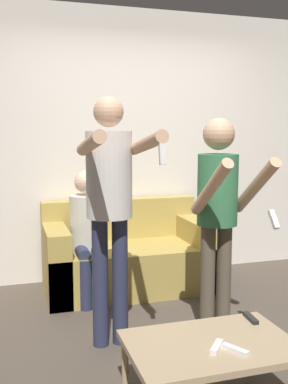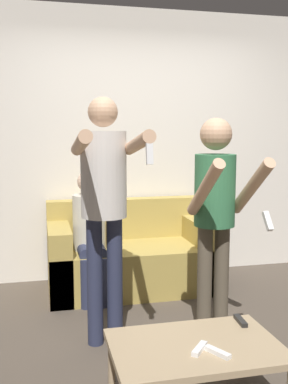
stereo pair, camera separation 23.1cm
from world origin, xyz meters
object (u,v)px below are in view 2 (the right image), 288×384
object	(u,v)px
remote_near	(218,352)
person_standing_right	(216,203)
couch	(131,258)
coffee_table	(196,351)
remote_mid	(200,349)
person_standing_left	(104,192)
remote_far	(241,321)
person_seated	(90,229)

from	to	relation	value
remote_near	person_standing_right	bearing A→B (deg)	69.01
couch	coffee_table	xyz separation A→B (m)	(-0.05, -1.96, 0.04)
remote_mid	person_standing_left	bearing A→B (deg)	110.83
couch	remote_mid	bearing A→B (deg)	-91.41
couch	remote_far	world-z (taller)	couch
person_standing_left	person_seated	distance (m)	1.05
person_standing_left	couch	bearing A→B (deg)	70.00
person_seated	couch	bearing A→B (deg)	21.71
person_standing_right	remote_mid	size ratio (longest dim) A/B	11.48
coffee_table	remote_near	bearing A→B (deg)	-61.03
remote_near	coffee_table	bearing A→B (deg)	118.97
person_seated	remote_mid	size ratio (longest dim) A/B	8.31
person_seated	remote_near	distance (m)	1.99
person_standing_left	remote_far	size ratio (longest dim) A/B	11.26
person_standing_right	coffee_table	world-z (taller)	person_standing_right
coffee_table	remote_near	xyz separation A→B (m)	(0.07, -0.13, 0.05)
remote_near	person_seated	bearing A→B (deg)	102.47
remote_far	coffee_table	bearing A→B (deg)	-150.32
couch	person_standing_left	size ratio (longest dim) A/B	0.90
person_standing_left	person_seated	size ratio (longest dim) A/B	1.50
person_standing_left	remote_far	world-z (taller)	person_standing_left
couch	coffee_table	bearing A→B (deg)	-91.32
couch	person_standing_left	world-z (taller)	person_standing_left
person_standing_right	coffee_table	size ratio (longest dim) A/B	1.76
person_standing_left	coffee_table	bearing A→B (deg)	-67.28
person_seated	remote_mid	bearing A→B (deg)	-79.40
remote_near	remote_far	bearing A→B (deg)	49.50
person_standing_left	remote_mid	world-z (taller)	person_standing_left
person_seated	person_standing_left	bearing A→B (deg)	-90.13
person_seated	remote_mid	distance (m)	1.92
coffee_table	remote_far	bearing A→B (deg)	29.68
remote_far	remote_mid	bearing A→B (deg)	-142.53
couch	remote_near	xyz separation A→B (m)	(0.03, -2.09, 0.09)
remote_mid	remote_far	size ratio (longest dim) A/B	0.91
couch	person_standing_right	size ratio (longest dim) A/B	0.97
couch	person_seated	distance (m)	0.55
couch	person_standing_right	world-z (taller)	person_standing_right
remote_far	person_standing_right	bearing A→B (deg)	81.54
coffee_table	remote_mid	xyz separation A→B (m)	(-0.01, -0.07, 0.05)
couch	coffee_table	world-z (taller)	couch
person_standing_right	remote_far	xyz separation A→B (m)	(-0.10, -0.66, -0.60)
couch	remote_far	size ratio (longest dim) A/B	10.13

